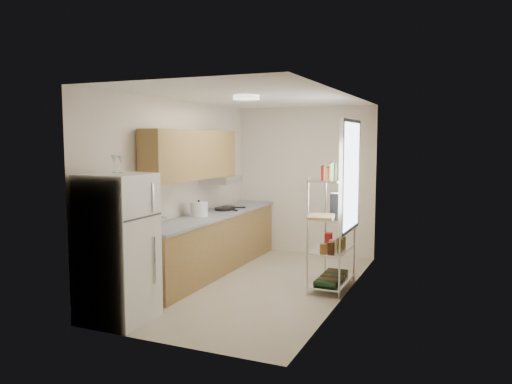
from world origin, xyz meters
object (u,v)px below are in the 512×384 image
rice_cooker (199,209)px  refrigerator (118,248)px  frying_pan_large (223,209)px  espresso_machine (337,202)px  cutting_board (321,217)px

rice_cooker → refrigerator: bearing=-87.0°
refrigerator → frying_pan_large: refrigerator is taller
rice_cooker → frying_pan_large: rice_cooker is taller
refrigerator → espresso_machine: (1.86, 2.41, 0.33)m
cutting_board → espresso_machine: espresso_machine is taller
refrigerator → frying_pan_large: bearing=91.1°
espresso_machine → refrigerator: bearing=-145.1°
rice_cooker → espresso_machine: bearing=12.5°
rice_cooker → espresso_machine: espresso_machine is taller
rice_cooker → frying_pan_large: bearing=85.9°
cutting_board → espresso_machine: size_ratio=1.41×
refrigerator → cutting_board: bearing=46.4°
rice_cooker → espresso_machine: 2.02m
rice_cooker → cutting_board: rice_cooker is taller
frying_pan_large → cutting_board: size_ratio=0.63×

